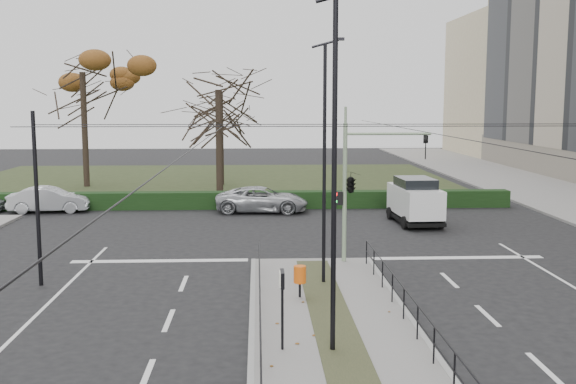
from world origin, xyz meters
name	(u,v)px	position (x,y,z in m)	size (l,w,h in m)	color
ground	(323,298)	(0.00, 0.00, 0.00)	(140.00, 140.00, 0.00)	black
median_island	(332,321)	(0.00, -2.50, 0.07)	(4.40, 15.00, 0.14)	slate
sidewalk_east	(563,197)	(18.00, 22.00, 0.07)	(8.00, 90.00, 0.14)	slate
park	(208,181)	(-6.00, 32.00, 0.05)	(38.00, 26.00, 0.10)	#283118
hedge	(192,200)	(-6.00, 18.60, 0.50)	(38.00, 1.00, 1.00)	black
median_railing	(332,291)	(0.00, -2.60, 0.98)	(4.14, 13.24, 0.92)	black
catenary	(319,187)	(0.00, 1.62, 3.42)	(20.00, 34.00, 6.00)	black
traffic_light	(353,182)	(1.56, 4.50, 3.26)	(3.64, 2.09, 5.35)	gray
litter_bin	(300,275)	(-0.78, -0.29, 0.86)	(0.39, 0.39, 1.01)	black
info_panel	(282,288)	(-1.51, -4.81, 1.72)	(0.11, 0.53, 2.02)	black
streetlamp_median_near	(335,172)	(-0.23, -4.91, 4.62)	(0.74, 0.15, 8.82)	black
streetlamp_median_far	(325,161)	(0.17, 1.44, 4.33)	(0.69, 0.14, 8.25)	black
parked_car_second	(49,200)	(-14.02, 17.64, 0.74)	(1.56, 4.48, 1.47)	#9FA1A6
parked_car_fourth	(262,199)	(-1.84, 17.17, 0.73)	(2.42, 5.26, 1.46)	#9FA1A6
white_van	(415,200)	(6.04, 13.11, 1.25)	(2.28, 4.58, 2.40)	silver
rust_tree	(82,72)	(-14.67, 28.81, 8.39)	(7.88, 7.88, 10.92)	black
bare_tree_center	(220,98)	(-4.83, 29.42, 6.52)	(7.27, 7.27, 9.20)	black
bare_tree_near	(219,98)	(-4.49, 21.54, 6.51)	(5.47, 5.47, 9.21)	black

